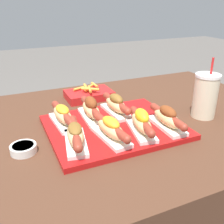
# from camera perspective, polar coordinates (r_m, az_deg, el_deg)

# --- Properties ---
(patio_table) EXTENTS (1.50, 0.92, 0.74)m
(patio_table) POSITION_cam_1_polar(r_m,az_deg,el_deg) (1.18, -0.94, -18.54)
(patio_table) COLOR #4C2D1E
(patio_table) RESTS_ON ground_plane
(serving_tray) EXTENTS (0.45, 0.36, 0.02)m
(serving_tray) POSITION_cam_1_polar(r_m,az_deg,el_deg) (0.92, 0.51, -3.26)
(serving_tray) COLOR #B71414
(serving_tray) RESTS_ON patio_table
(hot_dog_0) EXTENTS (0.09, 0.21, 0.06)m
(hot_dog_0) POSITION_cam_1_polar(r_m,az_deg,el_deg) (0.79, -7.98, -4.95)
(hot_dog_0) COLOR white
(hot_dog_0) RESTS_ON serving_tray
(hot_dog_1) EXTENTS (0.08, 0.21, 0.07)m
(hot_dog_1) POSITION_cam_1_polar(r_m,az_deg,el_deg) (0.81, -0.25, -3.70)
(hot_dog_1) COLOR white
(hot_dog_1) RESTS_ON serving_tray
(hot_dog_2) EXTENTS (0.09, 0.20, 0.08)m
(hot_dog_2) POSITION_cam_1_polar(r_m,az_deg,el_deg) (0.85, 6.45, -2.25)
(hot_dog_2) COLOR white
(hot_dog_2) RESTS_ON serving_tray
(hot_dog_3) EXTENTS (0.06, 0.21, 0.08)m
(hot_dog_3) POSITION_cam_1_polar(r_m,az_deg,el_deg) (0.90, 11.94, -1.27)
(hot_dog_3) COLOR white
(hot_dog_3) RESTS_ON serving_tray
(hot_dog_4) EXTENTS (0.07, 0.21, 0.07)m
(hot_dog_4) POSITION_cam_1_polar(r_m,az_deg,el_deg) (0.92, -10.68, -0.67)
(hot_dog_4) COLOR white
(hot_dog_4) RESTS_ON serving_tray
(hot_dog_5) EXTENTS (0.07, 0.21, 0.08)m
(hot_dog_5) POSITION_cam_1_polar(r_m,az_deg,el_deg) (0.95, -4.59, 0.65)
(hot_dog_5) COLOR white
(hot_dog_5) RESTS_ON serving_tray
(hot_dog_6) EXTENTS (0.07, 0.21, 0.08)m
(hot_dog_6) POSITION_cam_1_polar(r_m,az_deg,el_deg) (0.99, 0.91, 1.62)
(hot_dog_6) COLOR white
(hot_dog_6) RESTS_ON serving_tray
(sauce_bowl) EXTENTS (0.08, 0.08, 0.02)m
(sauce_bowl) POSITION_cam_1_polar(r_m,az_deg,el_deg) (0.83, -18.73, -7.50)
(sauce_bowl) COLOR silver
(sauce_bowl) RESTS_ON patio_table
(drink_cup) EXTENTS (0.09, 0.09, 0.23)m
(drink_cup) POSITION_cam_1_polar(r_m,az_deg,el_deg) (1.05, 19.64, 3.36)
(drink_cup) COLOR beige
(drink_cup) RESTS_ON patio_table
(fries_basket) EXTENTS (0.21, 0.14, 0.06)m
(fries_basket) POSITION_cam_1_polar(r_m,az_deg,el_deg) (1.20, -5.04, 3.87)
(fries_basket) COLOR red
(fries_basket) RESTS_ON patio_table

